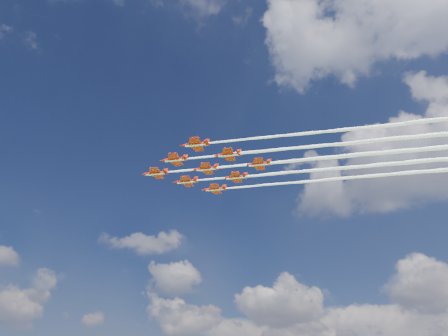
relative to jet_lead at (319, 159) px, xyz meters
The scene contains 9 objects.
jet_lead is the anchor object (origin of this frame).
jet_row2_port 11.81m from the jet_lead, 13.25° to the right, with size 104.92×56.57×2.34m.
jet_row2_starb 11.81m from the jet_lead, 68.23° to the left, with size 104.92×56.57×2.34m.
jet_row3_port 23.62m from the jet_lead, 13.25° to the right, with size 104.92×56.57×2.34m.
jet_row3_centre 17.89m from the jet_lead, 27.49° to the left, with size 104.92×56.57×2.34m.
jet_row3_starb 23.62m from the jet_lead, 68.23° to the left, with size 104.92×56.57×2.34m.
jet_row4_port 27.93m from the jet_lead, 11.47° to the left, with size 104.92×56.57×2.34m.
jet_row4_starb 27.93m from the jet_lead, 43.51° to the left, with size 104.92×56.57×2.34m.
jet_tail 35.79m from the jet_lead, 27.49° to the left, with size 104.92×56.57×2.34m.
Camera 1 is at (77.22, -93.92, 4.00)m, focal length 35.00 mm.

